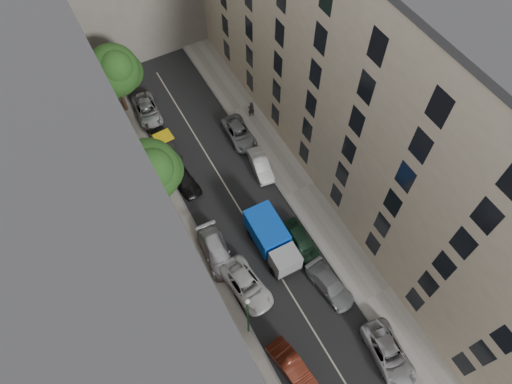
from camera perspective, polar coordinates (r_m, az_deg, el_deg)
ground at (r=38.74m, az=-1.53°, el=-3.03°), size 120.00×120.00×0.00m
road_surface at (r=38.73m, az=-1.53°, el=-3.02°), size 8.00×44.00×0.02m
sidewalk_left at (r=37.89m, az=-8.96°, el=-6.39°), size 3.00×44.00×0.15m
sidewalk_right at (r=40.20m, az=5.42°, el=0.29°), size 3.00×44.00×0.15m
building_left at (r=29.45m, az=-21.32°, el=-2.09°), size 8.00×44.00×20.00m
building_right at (r=35.06m, az=14.63°, el=12.80°), size 8.00×44.00×20.00m
tarp_truck at (r=36.09m, az=1.98°, el=-5.93°), size 2.37×5.72×2.63m
car_left_1 at (r=33.77m, az=4.46°, el=-20.86°), size 2.12×4.35×1.37m
car_left_2 at (r=35.34m, az=-1.21°, el=-11.58°), size 2.87×5.22×1.39m
car_left_3 at (r=36.55m, az=-4.98°, el=-7.45°), size 2.35×5.04×1.42m
car_left_4 at (r=40.37m, az=-9.01°, el=1.54°), size 2.13×4.23×1.38m
car_left_5 at (r=43.05m, az=-11.30°, el=5.87°), size 1.71×4.20×1.36m
car_left_6 at (r=46.21m, az=-13.44°, el=9.88°), size 2.53×4.88×1.31m
car_right_0 at (r=35.12m, az=16.23°, el=-18.83°), size 2.82×5.13×1.36m
car_right_1 at (r=35.85m, az=9.22°, el=-11.41°), size 2.35×4.59×1.27m
car_right_2 at (r=36.99m, az=5.65°, el=-6.11°), size 1.77×4.26×1.44m
car_right_3 at (r=40.84m, az=0.58°, el=3.38°), size 1.95×4.07×1.29m
car_right_4 at (r=43.14m, az=-2.13°, el=7.34°), size 2.30×4.67×1.27m
tree_mid at (r=34.80m, az=-13.07°, el=2.35°), size 5.23×4.95×8.62m
tree_far at (r=44.17m, az=-17.21°, el=14.10°), size 5.12×4.82×7.47m
lamp_post at (r=30.98m, az=-1.04°, el=-14.91°), size 0.36×0.36×6.54m
pedestrian at (r=44.59m, az=-0.61°, el=10.32°), size 0.68×0.47×1.77m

